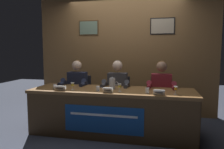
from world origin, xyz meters
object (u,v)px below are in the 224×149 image
(water_cup_left, at_px, (55,87))
(water_pitcher_central, at_px, (113,84))
(juice_glass_left, at_px, (73,85))
(panelist_center, at_px, (117,88))
(nameplate_left, at_px, (60,88))
(chair_right, at_px, (161,102))
(panelist_left, at_px, (76,86))
(water_cup_right, at_px, (147,91))
(juice_glass_center, at_px, (120,86))
(chair_center, at_px, (119,100))
(nameplate_center, at_px, (108,90))
(chair_left, at_px, (80,98))
(conference_table, at_px, (111,105))
(panelist_right, at_px, (161,90))
(water_cup_center, at_px, (98,89))
(nameplate_right, at_px, (159,92))
(juice_glass_right, at_px, (176,89))

(water_cup_left, distance_m, water_pitcher_central, 0.97)
(juice_glass_left, xyz_separation_m, panelist_center, (0.63, 0.60, -0.13))
(nameplate_left, bearing_deg, chair_right, 29.40)
(panelist_left, height_order, water_cup_right, panelist_left)
(juice_glass_center, bearing_deg, chair_right, 49.88)
(chair_center, relative_size, water_cup_right, 10.48)
(chair_right, bearing_deg, chair_center, 180.00)
(panelist_left, distance_m, water_cup_right, 1.55)
(juice_glass_left, xyz_separation_m, chair_right, (1.44, 0.80, -0.41))
(juice_glass_center, bearing_deg, nameplate_center, -139.50)
(chair_left, distance_m, water_pitcher_central, 1.09)
(conference_table, xyz_separation_m, chair_left, (-0.81, 0.71, -0.08))
(chair_left, xyz_separation_m, panelist_right, (1.62, -0.20, 0.28))
(chair_center, xyz_separation_m, water_pitcher_central, (0.01, -0.59, 0.42))
(conference_table, distance_m, nameplate_center, 0.35)
(water_cup_center, bearing_deg, panelist_center, 74.42)
(panelist_left, bearing_deg, nameplate_right, -24.81)
(water_cup_center, bearing_deg, nameplate_center, -20.62)
(juice_glass_center, height_order, juice_glass_right, same)
(nameplate_center, bearing_deg, chair_right, 48.25)
(water_pitcher_central, bearing_deg, juice_glass_left, -161.53)
(water_cup_left, height_order, chair_right, chair_right)
(panelist_center, relative_size, nameplate_center, 7.91)
(juice_glass_center, distance_m, chair_right, 1.09)
(water_cup_left, bearing_deg, juice_glass_center, 2.34)
(chair_left, distance_m, panelist_right, 1.66)
(nameplate_left, bearing_deg, chair_center, 48.62)
(conference_table, distance_m, chair_left, 1.08)
(panelist_left, xyz_separation_m, juice_glass_right, (1.83, -0.62, 0.13))
(panelist_center, bearing_deg, juice_glass_left, -136.29)
(nameplate_center, distance_m, water_pitcher_central, 0.33)
(panelist_center, xyz_separation_m, water_pitcher_central, (0.01, -0.39, 0.14))
(juice_glass_left, relative_size, chair_center, 0.14)
(water_cup_center, relative_size, panelist_right, 0.07)
(conference_table, bearing_deg, chair_center, 89.94)
(nameplate_left, height_order, chair_center, chair_center)
(juice_glass_center, relative_size, water_cup_right, 1.46)
(panelist_left, distance_m, nameplate_center, 1.08)
(water_cup_right, bearing_deg, panelist_center, 133.73)
(chair_right, bearing_deg, panelist_left, -173.01)
(juice_glass_left, bearing_deg, water_cup_right, -1.40)
(juice_glass_left, bearing_deg, water_cup_left, -176.90)
(panelist_left, bearing_deg, panelist_right, 0.00)
(nameplate_left, xyz_separation_m, juice_glass_left, (0.17, 0.11, 0.05))
(nameplate_center, relative_size, water_cup_right, 1.81)
(juice_glass_left, height_order, water_cup_right, juice_glass_left)
(panelist_right, bearing_deg, conference_table, -147.85)
(chair_center, bearing_deg, water_cup_left, -139.02)
(chair_center, xyz_separation_m, chair_right, (0.81, 0.00, 0.00))
(water_cup_center, bearing_deg, chair_center, 77.99)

